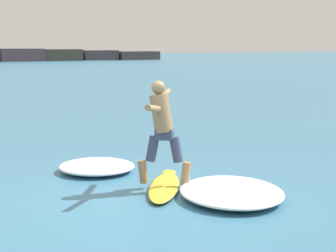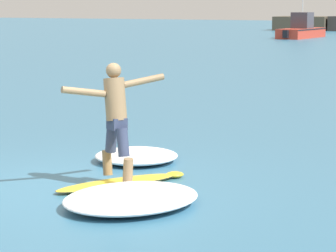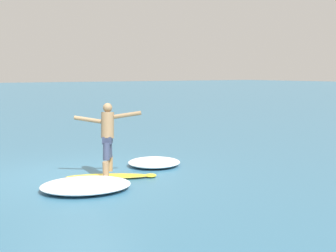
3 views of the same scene
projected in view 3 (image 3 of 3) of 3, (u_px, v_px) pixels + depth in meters
The scene contains 5 objects.
ground_plane at pixel (78, 176), 10.60m from camera, with size 200.00×200.00×0.00m, color teal.
surfboard at pixel (110, 176), 10.32m from camera, with size 1.29×1.93×0.22m.
surfer at pixel (108, 133), 10.24m from camera, with size 0.93×1.27×1.58m.
wave_foam_at_tail at pixel (154, 162), 11.67m from camera, with size 1.77×1.79×0.19m.
wave_foam_at_nose at pixel (86, 185), 9.27m from camera, with size 1.93×2.14×0.20m.
Camera 3 is at (9.77, -4.12, 2.32)m, focal length 50.00 mm.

